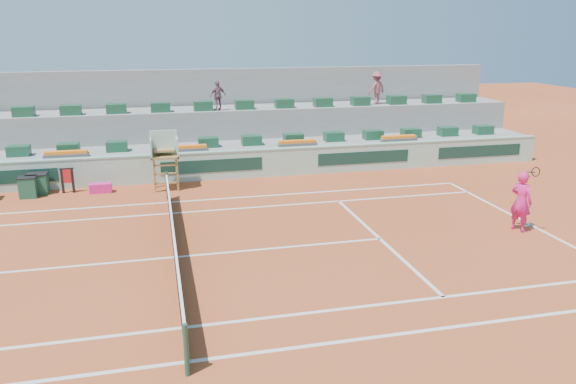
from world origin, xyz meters
The scene contains 18 objects.
ground centered at (0.00, 0.00, 0.00)m, with size 90.00×90.00×0.00m, color #9C3F1E.
seating_tier_lower centered at (0.00, 10.70, 0.60)m, with size 36.00×4.00×1.20m, color gray.
seating_tier_upper centered at (0.00, 12.30, 1.30)m, with size 36.00×2.40×2.60m, color gray.
stadium_back_wall centered at (0.00, 13.90, 2.20)m, with size 36.00×0.40×4.40m, color gray.
player_bag centered at (-2.61, 7.49, 0.19)m, with size 0.87×0.38×0.38m, color #E41D7F.
spectator_mid centered at (2.71, 11.51, 3.31)m, with size 0.83×0.34×1.41m, color #7B5261.
spectator_right centered at (10.94, 11.91, 3.44)m, with size 1.08×0.62×1.68m, color #924952.
court_lines centered at (0.00, 0.00, 0.01)m, with size 23.89×11.09×0.01m.
tennis_net centered at (0.00, 0.00, 0.53)m, with size 0.10×11.97×1.10m.
advertising_hoarding centered at (0.02, 8.50, 0.63)m, with size 36.00×0.34×1.26m.
umpire_chair centered at (0.00, 7.50, 1.54)m, with size 1.10×0.90×2.40m.
seat_row_lower centered at (0.00, 9.80, 1.42)m, with size 32.90×0.60×0.44m.
seat_row_upper centered at (0.00, 11.70, 2.82)m, with size 32.90×0.60×0.44m.
flower_planters centered at (-1.50, 9.00, 1.33)m, with size 26.80×0.36×0.28m.
drink_cooler_a centered at (-5.03, 7.91, 0.42)m, with size 0.79×0.69×0.84m.
drink_cooler_b centered at (-5.31, 7.45, 0.42)m, with size 0.66×0.57×0.84m.
towel_rack centered at (-3.88, 7.77, 0.60)m, with size 0.55×0.09×1.03m.
tennis_player centered at (11.14, -0.31, 1.00)m, with size 0.72×0.99×2.28m.
Camera 1 is at (-0.29, -15.49, 6.43)m, focal length 35.00 mm.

